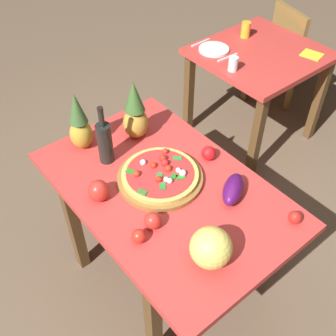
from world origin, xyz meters
The scene contains 22 objects.
ground_plane centered at (0.00, 0.00, 0.00)m, with size 10.00×10.00×0.00m, color brown.
display_table centered at (0.00, 0.00, 0.66)m, with size 1.28×0.82×0.75m.
background_table centered at (-0.59, 1.37, 0.63)m, with size 0.81×0.86×0.75m.
dining_chair centered at (-0.74, 2.02, 0.48)m, with size 0.49×0.49×0.85m.
pizza_board centered at (-0.05, 0.01, 0.76)m, with size 0.42×0.42×0.03m, color olive.
pizza centered at (-0.05, 0.01, 0.79)m, with size 0.38×0.38×0.05m.
wine_bottle centered at (-0.34, -0.11, 0.87)m, with size 0.08×0.08×0.33m.
pineapple_left centered at (-0.40, 0.12, 0.90)m, with size 0.14×0.14×0.35m.
pineapple_right centered at (-0.51, -0.15, 0.90)m, with size 0.12×0.12×0.34m.
melon centered at (0.44, -0.12, 0.84)m, with size 0.18×0.18×0.18m, color #ECD861.
bell_pepper centered at (-0.14, -0.28, 0.80)m, with size 0.10×0.10×0.11m, color red.
eggplant centered at (0.25, 0.21, 0.80)m, with size 0.20×0.09×0.09m, color #4C1156.
tomato_by_bottle centered at (-0.01, 0.30, 0.79)m, with size 0.07×0.07×0.07m, color red.
tomato_near_board centered at (0.18, -0.28, 0.78)m, with size 0.06×0.06×0.06m, color red.
tomato_at_corner centered at (0.15, -0.19, 0.79)m, with size 0.08×0.08×0.08m, color red.
tomato_beside_pepper centered at (0.53, 0.31, 0.78)m, with size 0.06×0.06×0.06m, color red.
drinking_glass_juice centered at (-0.82, 1.44, 0.81)m, with size 0.07×0.07×0.12m, color #F5A92A.
drinking_glass_water centered at (-0.55, 1.02, 0.80)m, with size 0.07×0.07×0.10m, color silver.
dinner_plate centered at (-0.82, 1.12, 0.76)m, with size 0.22×0.22×0.02m, color white.
fork_utensil centered at (-0.96, 1.12, 0.75)m, with size 0.02×0.18×0.01m, color silver.
knife_utensil centered at (-0.68, 1.12, 0.75)m, with size 0.02×0.18×0.01m, color silver.
napkin_folded centered at (-0.33, 1.61, 0.75)m, with size 0.14×0.12×0.01m, color yellow.
Camera 1 is at (1.05, -0.84, 2.20)m, focal length 43.53 mm.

